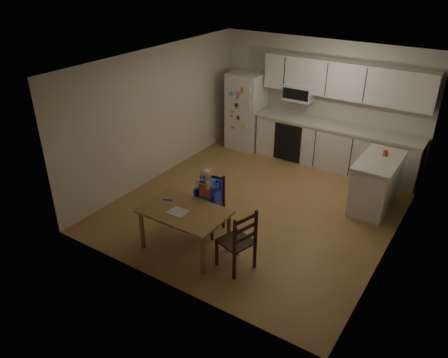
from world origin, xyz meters
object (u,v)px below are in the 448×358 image
red_cup (385,153)px  dining_table (185,216)px  chair_booster (209,193)px  refrigerator (246,111)px  chair_side (241,238)px  kitchen_island (376,183)px

red_cup → dining_table: bearing=-124.0°
red_cup → chair_booster: (-2.02, -2.37, -0.28)m
refrigerator → chair_side: bearing=-60.3°
kitchen_island → chair_booster: size_ratio=1.10×
kitchen_island → red_cup: 0.53m
kitchen_island → red_cup: (0.03, 0.19, 0.50)m
chair_booster → dining_table: bearing=-94.6°
kitchen_island → chair_side: 2.96m
dining_table → chair_booster: bearing=90.4°
chair_booster → chair_side: chair_booster is taller
refrigerator → chair_side: refrigerator is taller
kitchen_island → red_cup: bearing=82.4°
kitchen_island → red_cup: red_cup is taller
refrigerator → kitchen_island: bearing=-18.5°
dining_table → chair_booster: size_ratio=1.12×
dining_table → chair_booster: 0.62m
kitchen_island → dining_table: (-1.99, -2.79, 0.12)m
kitchen_island → dining_table: bearing=-125.4°
dining_table → kitchen_island: bearing=54.6°
red_cup → chair_side: size_ratio=0.10×
red_cup → chair_booster: bearing=-130.4°
chair_booster → chair_side: 1.12m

